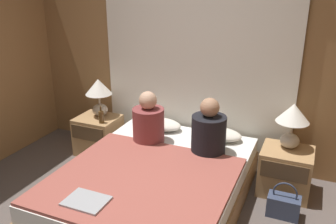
% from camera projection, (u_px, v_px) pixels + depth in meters
% --- Properties ---
extents(wall_back, '(4.39, 0.06, 2.50)m').
position_uv_depth(wall_back, '(197.00, 57.00, 4.10)').
color(wall_back, olive).
rests_on(wall_back, ground_plane).
extents(curtain_panel, '(2.48, 0.02, 2.26)m').
position_uv_depth(curtain_panel, '(195.00, 69.00, 4.09)').
color(curtain_panel, silver).
rests_on(curtain_panel, ground_plane).
extents(bed, '(1.63, 2.10, 0.42)m').
position_uv_depth(bed, '(155.00, 186.00, 3.47)').
color(bed, olive).
rests_on(bed, ground_plane).
extents(nightstand_left, '(0.51, 0.46, 0.48)m').
position_uv_depth(nightstand_left, '(98.00, 135.00, 4.50)').
color(nightstand_left, '#A87F51').
rests_on(nightstand_left, ground_plane).
extents(nightstand_right, '(0.51, 0.46, 0.48)m').
position_uv_depth(nightstand_right, '(285.00, 171.00, 3.66)').
color(nightstand_right, '#A87F51').
rests_on(nightstand_right, ground_plane).
extents(lamp_left, '(0.33, 0.33, 0.47)m').
position_uv_depth(lamp_left, '(99.00, 92.00, 4.37)').
color(lamp_left, '#B2A899').
rests_on(lamp_left, nightstand_left).
extents(lamp_right, '(0.33, 0.33, 0.47)m').
position_uv_depth(lamp_right, '(293.00, 119.00, 3.53)').
color(lamp_right, '#B2A899').
rests_on(lamp_right, nightstand_right).
extents(pillow_left, '(0.57, 0.32, 0.12)m').
position_uv_depth(pillow_left, '(158.00, 124.00, 4.23)').
color(pillow_left, silver).
rests_on(pillow_left, bed).
extents(pillow_right, '(0.57, 0.32, 0.12)m').
position_uv_depth(pillow_right, '(216.00, 134.00, 3.97)').
color(pillow_right, silver).
rests_on(pillow_right, bed).
extents(blanket_on_bed, '(1.57, 1.47, 0.03)m').
position_uv_depth(blanket_on_bed, '(141.00, 180.00, 3.15)').
color(blanket_on_bed, '#994C42').
rests_on(blanket_on_bed, bed).
extents(person_left_in_bed, '(0.34, 0.34, 0.58)m').
position_uv_depth(person_left_in_bed, '(148.00, 122.00, 3.84)').
color(person_left_in_bed, brown).
rests_on(person_left_in_bed, bed).
extents(person_right_in_bed, '(0.35, 0.35, 0.59)m').
position_uv_depth(person_right_in_bed, '(209.00, 131.00, 3.59)').
color(person_right_in_bed, black).
rests_on(person_right_in_bed, bed).
extents(beer_bottle_on_left_stand, '(0.06, 0.06, 0.21)m').
position_uv_depth(beer_bottle_on_left_stand, '(101.00, 117.00, 4.23)').
color(beer_bottle_on_left_stand, '#513819').
rests_on(beer_bottle_on_left_stand, nightstand_left).
extents(laptop_on_bed, '(0.34, 0.26, 0.02)m').
position_uv_depth(laptop_on_bed, '(86.00, 201.00, 2.81)').
color(laptop_on_bed, '#9EA0A5').
rests_on(laptop_on_bed, blanket_on_bed).
extents(handbag_on_floor, '(0.30, 0.17, 0.36)m').
position_uv_depth(handbag_on_floor, '(284.00, 205.00, 3.33)').
color(handbag_on_floor, '#333D56').
rests_on(handbag_on_floor, ground_plane).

